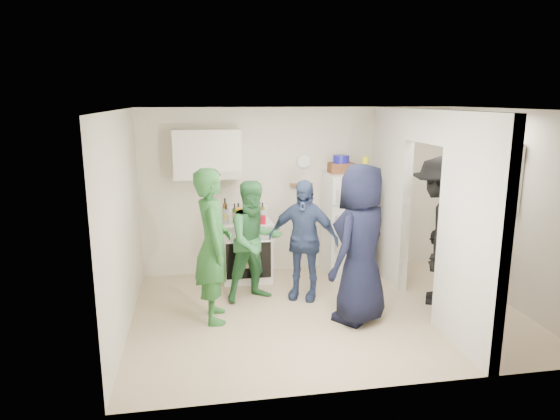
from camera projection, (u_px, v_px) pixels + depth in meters
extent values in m
plane|color=tan|center=(328.00, 312.00, 6.26)|extent=(4.80, 4.80, 0.00)
plane|color=silver|center=(300.00, 190.00, 7.62)|extent=(4.80, 0.00, 4.80)
plane|color=silver|center=(381.00, 260.00, 4.35)|extent=(4.80, 0.00, 4.80)
plane|color=silver|center=(123.00, 224.00, 5.59)|extent=(0.00, 3.40, 3.40)
plane|color=silver|center=(511.00, 208.00, 6.38)|extent=(0.00, 3.40, 3.40)
plane|color=white|center=(332.00, 109.00, 5.71)|extent=(4.80, 4.80, 0.00)
cube|color=silver|center=(390.00, 195.00, 7.24)|extent=(0.12, 1.20, 2.50)
cube|color=silver|center=(471.00, 235.00, 5.12)|extent=(0.12, 1.20, 2.50)
cube|color=silver|center=(429.00, 126.00, 5.95)|extent=(0.12, 1.00, 0.40)
cube|color=white|center=(246.00, 250.00, 7.33)|extent=(0.74, 0.62, 0.88)
cube|color=silver|center=(207.00, 154.00, 7.08)|extent=(0.95, 0.34, 0.70)
cube|color=silver|center=(347.00, 224.00, 7.48)|extent=(0.64, 0.62, 1.55)
cube|color=brown|center=(341.00, 168.00, 7.33)|extent=(0.35, 0.25, 0.15)
cylinder|color=#15148C|center=(341.00, 159.00, 7.30)|extent=(0.24, 0.24, 0.11)
cylinder|color=yellow|center=(365.00, 165.00, 7.22)|extent=(0.09, 0.09, 0.25)
cylinder|color=white|center=(304.00, 161.00, 7.51)|extent=(0.22, 0.02, 0.22)
cube|color=olive|center=(301.00, 184.00, 7.55)|extent=(0.35, 0.08, 0.03)
cube|color=black|center=(504.00, 175.00, 6.48)|extent=(0.03, 0.70, 0.80)
cube|color=white|center=(503.00, 175.00, 6.48)|extent=(0.04, 0.76, 0.86)
cube|color=white|center=(503.00, 148.00, 6.40)|extent=(0.04, 0.82, 0.18)
cylinder|color=orange|center=(239.00, 217.00, 6.98)|extent=(0.09, 0.09, 0.25)
cylinder|color=#B60C21|center=(263.00, 220.00, 7.07)|extent=(0.09, 0.09, 0.12)
imported|color=#2B6B37|center=(213.00, 246.00, 5.89)|extent=(0.47, 0.69, 1.85)
imported|color=#377E43|center=(255.00, 241.00, 6.52)|extent=(0.93, 0.82, 1.60)
imported|color=navy|center=(303.00, 240.00, 6.57)|extent=(1.02, 0.77, 1.61)
imported|color=black|center=(361.00, 244.00, 5.85)|extent=(1.10, 1.07, 1.90)
imported|color=black|center=(438.00, 231.00, 6.41)|extent=(1.20, 1.43, 1.92)
cylinder|color=brown|center=(225.00, 209.00, 7.29)|extent=(0.07, 0.07, 0.32)
cylinder|color=#23531B|center=(235.00, 213.00, 7.12)|extent=(0.06, 0.06, 0.28)
cylinder|color=#B4BBC3|center=(238.00, 211.00, 7.32)|extent=(0.07, 0.07, 0.24)
cylinder|color=#5E2F10|center=(247.00, 212.00, 7.16)|extent=(0.07, 0.07, 0.30)
cylinder|color=#989FA8|center=(250.00, 210.00, 7.41)|extent=(0.06, 0.06, 0.25)
cylinder|color=#12331A|center=(257.00, 211.00, 7.27)|extent=(0.07, 0.07, 0.29)
cylinder|color=olive|center=(263.00, 211.00, 7.37)|extent=(0.06, 0.06, 0.24)
cylinder|color=#9BA3A6|center=(226.00, 214.00, 7.05)|extent=(0.08, 0.08, 0.28)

